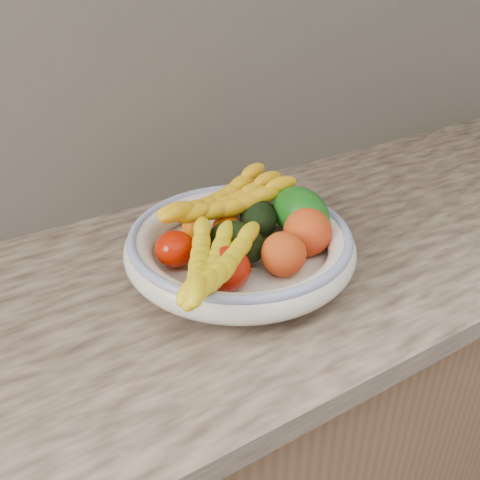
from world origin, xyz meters
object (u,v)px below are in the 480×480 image
object	(u,v)px
fruit_bowl	(240,246)
banana_bunch_back	(224,206)
banana_bunch_front	(211,270)
green_mango	(300,212)

from	to	relation	value
fruit_bowl	banana_bunch_back	distance (m)	0.09
banana_bunch_back	banana_bunch_front	distance (m)	0.19
fruit_bowl	green_mango	xyz separation A→B (m)	(0.13, 0.00, 0.03)
fruit_bowl	banana_bunch_front	bearing A→B (deg)	-140.73
green_mango	banana_bunch_back	distance (m)	0.13
fruit_bowl	green_mango	size ratio (longest dim) A/B	3.15
fruit_bowl	banana_bunch_back	world-z (taller)	banana_bunch_back
green_mango	banana_bunch_front	xyz separation A→B (m)	(-0.23, -0.08, 0.01)
fruit_bowl	banana_bunch_front	xyz separation A→B (m)	(-0.10, -0.08, 0.03)
fruit_bowl	green_mango	distance (m)	0.13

